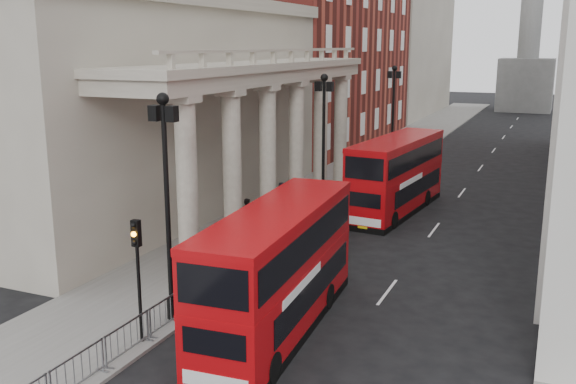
% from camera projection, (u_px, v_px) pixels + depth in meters
% --- Properties ---
extents(ground, '(260.00, 260.00, 0.00)m').
position_uv_depth(ground, '(117.00, 374.00, 20.04)').
color(ground, black).
rests_on(ground, ground).
extents(sidewalk_west, '(6.00, 140.00, 0.12)m').
position_uv_depth(sidewalk_west, '(339.00, 181.00, 48.01)').
color(sidewalk_west, slate).
rests_on(sidewalk_west, ground).
extents(kerb, '(0.20, 140.00, 0.14)m').
position_uv_depth(kerb, '(377.00, 184.00, 46.86)').
color(kerb, slate).
rests_on(kerb, ground).
extents(portico_building, '(9.00, 28.00, 12.00)m').
position_uv_depth(portico_building, '(159.00, 113.00, 38.86)').
color(portico_building, gray).
rests_on(portico_building, ground).
extents(brick_building, '(9.00, 32.00, 22.00)m').
position_uv_depth(brick_building, '(329.00, 35.00, 64.56)').
color(brick_building, maroon).
rests_on(brick_building, ground).
extents(west_building_far, '(9.00, 30.00, 20.00)m').
position_uv_depth(west_building_far, '(404.00, 45.00, 93.39)').
color(west_building_far, gray).
rests_on(west_building_far, ground).
extents(monument_column, '(8.00, 8.00, 54.20)m').
position_uv_depth(monument_column, '(532.00, 4.00, 96.38)').
color(monument_column, '#60605E').
rests_on(monument_column, ground).
extents(lamp_post_south, '(1.05, 0.44, 8.32)m').
position_uv_depth(lamp_post_south, '(167.00, 193.00, 22.75)').
color(lamp_post_south, black).
rests_on(lamp_post_south, sidewalk_west).
extents(lamp_post_mid, '(1.05, 0.44, 8.32)m').
position_uv_depth(lamp_post_mid, '(324.00, 136.00, 37.05)').
color(lamp_post_mid, black).
rests_on(lamp_post_mid, sidewalk_west).
extents(lamp_post_north, '(1.05, 0.44, 8.32)m').
position_uv_depth(lamp_post_north, '(393.00, 110.00, 51.35)').
color(lamp_post_north, black).
rests_on(lamp_post_north, sidewalk_west).
extents(traffic_light, '(0.28, 0.33, 4.30)m').
position_uv_depth(traffic_light, '(137.00, 258.00, 21.31)').
color(traffic_light, black).
rests_on(traffic_light, sidewalk_west).
extents(crowd_barriers, '(0.50, 18.75, 1.10)m').
position_uv_depth(crowd_barriers, '(149.00, 324.00, 22.01)').
color(crowd_barriers, gray).
rests_on(crowd_barriers, sidewalk_west).
extents(bus_near, '(3.19, 10.56, 4.50)m').
position_uv_depth(bus_near, '(278.00, 267.00, 22.66)').
color(bus_near, '#AE080C').
rests_on(bus_near, ground).
extents(bus_far, '(3.57, 10.76, 4.56)m').
position_uv_depth(bus_far, '(397.00, 174.00, 38.95)').
color(bus_far, '#A9070C').
rests_on(bus_far, ground).
extents(pedestrian_a, '(0.77, 0.71, 1.76)m').
position_uv_depth(pedestrian_a, '(254.00, 220.00, 33.92)').
color(pedestrian_a, black).
rests_on(pedestrian_a, sidewalk_west).
extents(pedestrian_b, '(0.84, 0.68, 1.63)m').
position_uv_depth(pedestrian_b, '(247.00, 213.00, 35.62)').
color(pedestrian_b, black).
rests_on(pedestrian_b, sidewalk_west).
extents(pedestrian_c, '(0.82, 0.55, 1.64)m').
position_uv_depth(pedestrian_c, '(282.00, 195.00, 39.64)').
color(pedestrian_c, black).
rests_on(pedestrian_c, sidewalk_west).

